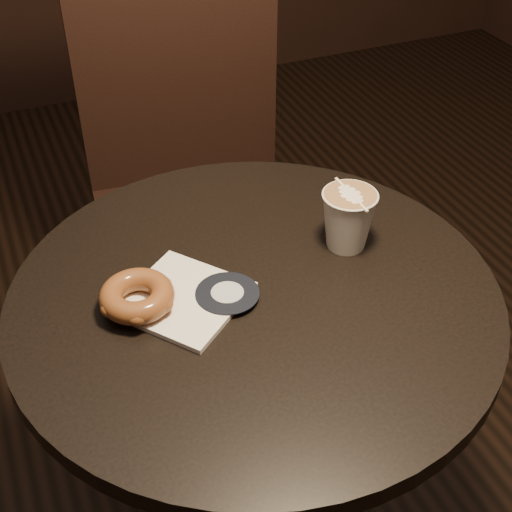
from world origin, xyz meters
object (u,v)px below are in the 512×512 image
Objects in this scene: cafe_table at (255,384)px; latte_cup at (348,220)px; pastry_bag at (184,299)px; doughnut at (137,296)px; chair at (191,154)px.

cafe_table is 8.07× the size of latte_cup.
cafe_table is 0.30m from latte_cup.
pastry_bag is 1.48× the size of doughnut.
cafe_table is 7.29× the size of doughnut.
pastry_bag is at bearing -174.63° from latte_cup.
doughnut is at bearing -176.94° from latte_cup.
pastry_bag is 0.07m from doughnut.
cafe_table is at bearing -165.84° from latte_cup.
pastry_bag is (-0.10, 0.02, 0.20)m from cafe_table.
latte_cup is at bearing -77.28° from chair.
cafe_table is at bearing -47.93° from pastry_bag.
doughnut is (-0.06, 0.01, 0.02)m from pastry_bag.
chair is at bearing 96.75° from latte_cup.
chair is 7.29× the size of pastry_bag.
pastry_bag is (-0.20, -0.59, 0.13)m from chair.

